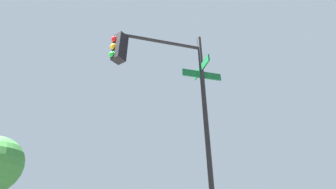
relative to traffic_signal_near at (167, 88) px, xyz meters
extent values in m
cylinder|color=black|center=(-0.63, -0.75, -1.30)|extent=(0.12, 0.12, 6.33)
cylinder|color=black|center=(0.09, 0.10, 1.46)|extent=(1.50, 1.76, 0.09)
cube|color=black|center=(0.81, 0.96, 1.01)|extent=(0.28, 0.28, 0.80)
sphere|color=red|center=(0.90, 1.07, 1.26)|extent=(0.18, 0.18, 0.18)
sphere|color=orange|center=(0.90, 1.07, 1.01)|extent=(0.18, 0.18, 0.18)
sphere|color=green|center=(0.90, 1.07, 0.76)|extent=(0.18, 0.18, 0.18)
cube|color=#0F5128|center=(-0.63, -0.75, 0.56)|extent=(0.74, 0.87, 0.20)
cube|color=#0F5128|center=(-0.63, -0.75, 0.78)|extent=(0.79, 0.67, 0.20)
camera|label=1|loc=(-2.78, 3.88, -2.69)|focal=23.64mm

